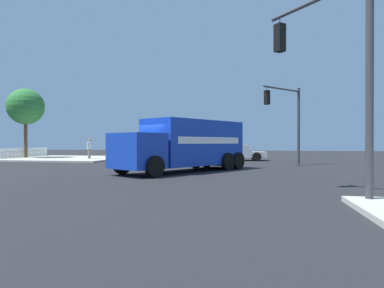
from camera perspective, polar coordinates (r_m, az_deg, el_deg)
ground_plane at (r=17.92m, az=-5.80°, el=-4.87°), size 100.00×100.00×0.00m
sidewalk_corner_near at (r=34.31m, az=-20.10°, el=-2.31°), size 10.14×10.14×0.14m
delivery_truck at (r=18.70m, az=-0.98°, el=-0.10°), size 8.27×6.50×2.83m
traffic_light_primary at (r=10.85m, az=22.76°, el=13.40°), size 2.92×2.45×6.04m
traffic_light_secondary at (r=24.88m, az=15.88°, el=5.02°), size 2.99×2.74×5.58m
pickup_silver at (r=30.09m, az=7.53°, el=-1.40°), size 2.69×5.38×1.38m
pedestrian_near_corner at (r=32.00m, az=-16.99°, el=-0.52°), size 0.52×0.29×1.79m
picket_fence_run at (r=36.97m, az=-26.56°, el=-1.28°), size 7.48×0.05×0.95m
shade_tree_near at (r=36.45m, az=-26.32°, el=5.66°), size 3.46×3.46×6.66m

